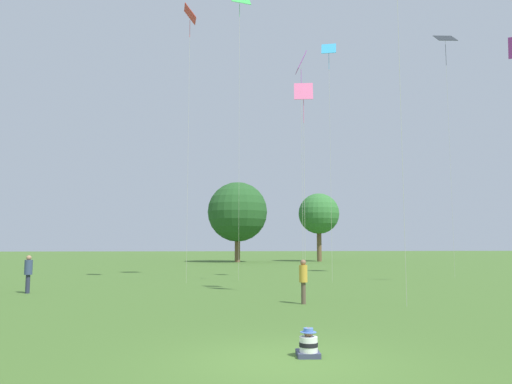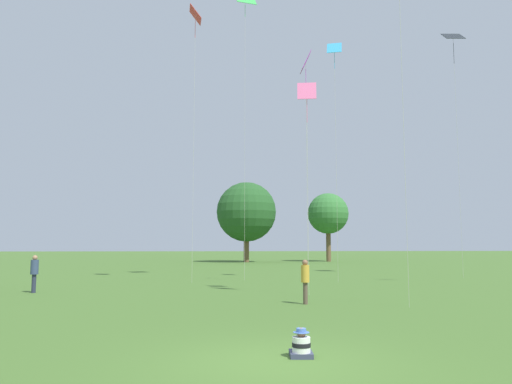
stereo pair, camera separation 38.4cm
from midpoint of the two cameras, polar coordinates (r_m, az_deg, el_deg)
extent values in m
plane|color=#426628|center=(9.87, 3.47, -18.86)|extent=(300.00, 300.00, 0.00)
cube|color=#383D56|center=(10.37, 6.27, -17.93)|extent=(0.49, 0.58, 0.10)
cylinder|color=white|center=(10.23, 6.32, -16.95)|extent=(0.38, 0.38, 0.30)
cylinder|color=black|center=(10.23, 6.32, -16.95)|extent=(0.40, 0.40, 0.08)
sphere|color=brown|center=(10.19, 6.31, -15.69)|extent=(0.19, 0.19, 0.19)
cylinder|color=#4C70B7|center=(10.19, 6.31, -15.66)|extent=(0.32, 0.32, 0.01)
cylinder|color=#4C70B7|center=(10.18, 6.30, -15.45)|extent=(0.19, 0.19, 0.08)
cylinder|color=brown|center=(18.88, 6.26, -11.43)|extent=(0.20, 0.20, 0.80)
cylinder|color=gold|center=(18.82, 6.23, -9.26)|extent=(0.36, 0.36, 0.63)
sphere|color=brown|center=(18.80, 6.22, -8.02)|extent=(0.22, 0.22, 0.22)
cylinder|color=#282D42|center=(25.12, -23.65, -9.57)|extent=(0.23, 0.23, 0.83)
cylinder|color=#334260|center=(25.08, -23.58, -7.87)|extent=(0.41, 0.41, 0.66)
sphere|color=#A37556|center=(25.07, -23.54, -6.90)|extent=(0.23, 0.23, 0.23)
cube|color=#B738C6|center=(28.28, 6.10, 14.55)|extent=(0.53, 1.11, 1.00)
cylinder|color=#B738C6|center=(27.95, 6.13, 12.67)|extent=(0.02, 0.02, 1.19)
cylinder|color=#BCB7A8|center=(26.77, 6.25, 2.33)|extent=(0.01, 0.01, 12.10)
cube|color=#1E2328|center=(39.01, 21.87, 16.21)|extent=(1.43, 1.20, 0.82)
cylinder|color=#1E2328|center=(38.57, 21.94, 14.51)|extent=(0.02, 0.02, 1.51)
cylinder|color=#BCB7A8|center=(36.74, 22.37, 4.07)|extent=(0.01, 0.01, 16.65)
cube|color=pink|center=(23.13, 6.31, 11.42)|extent=(0.89, 0.41, 0.83)
cylinder|color=pink|center=(22.88, 6.33, 9.32)|extent=(0.02, 0.02, 1.16)
cylinder|color=#BCB7A8|center=(22.20, 6.44, 0.14)|extent=(0.01, 0.01, 9.10)
cylinder|color=green|center=(34.23, -0.91, 20.00)|extent=(0.02, 0.02, 0.82)
cylinder|color=#BCB7A8|center=(31.52, -0.94, 6.54)|extent=(0.01, 0.01, 18.07)
cylinder|color=#BCB7A8|center=(19.29, 17.00, 9.51)|extent=(0.01, 0.01, 14.53)
cube|color=red|center=(32.22, -6.58, 19.49)|extent=(0.77, 1.14, 0.88)
cylinder|color=red|center=(31.84, -6.61, 18.00)|extent=(0.02, 0.02, 1.07)
cylinder|color=#BCB7A8|center=(29.67, -6.77, 5.36)|extent=(0.01, 0.01, 16.03)
cube|color=#339EDB|center=(32.16, 9.29, 15.95)|extent=(0.99, 0.72, 0.77)
cylinder|color=#339EDB|center=(31.87, 9.31, 14.59)|extent=(0.02, 0.02, 1.01)
cylinder|color=#BCB7A8|center=(30.25, 9.51, 3.40)|extent=(0.01, 0.01, 14.17)
cylinder|color=brown|center=(64.99, 8.45, -5.79)|extent=(0.60, 0.60, 4.72)
sphere|color=#337033|center=(65.11, 8.40, -2.44)|extent=(5.25, 5.25, 5.25)
cylinder|color=brown|center=(62.02, -0.93, -6.09)|extent=(0.66, 0.66, 4.18)
sphere|color=#235123|center=(62.16, -0.92, -2.28)|extent=(7.42, 7.42, 7.42)
camera|label=1|loc=(0.19, -89.31, -0.07)|focal=35.00mm
camera|label=2|loc=(0.19, 90.69, 0.07)|focal=35.00mm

